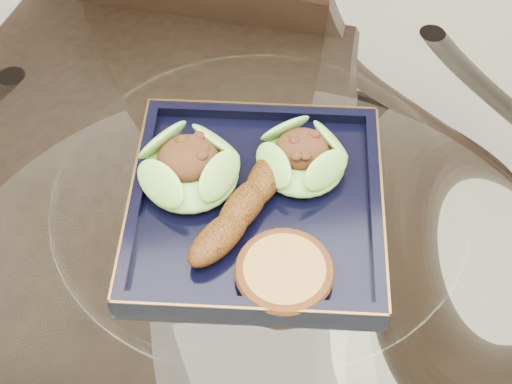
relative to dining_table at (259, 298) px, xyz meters
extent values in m
cylinder|color=white|center=(0.00, 0.00, 0.16)|extent=(1.10, 1.10, 0.01)
torus|color=black|center=(0.00, 0.00, 0.16)|extent=(1.13, 1.13, 0.02)
cylinder|color=black|center=(0.28, 0.28, -0.22)|extent=(0.04, 0.04, 0.75)
cylinder|color=black|center=(-0.28, 0.28, -0.22)|extent=(0.04, 0.04, 0.75)
cube|color=#311C10|center=(-0.10, 0.27, -0.12)|extent=(0.56, 0.56, 0.04)
cylinder|color=#311C10|center=(-0.34, 0.17, -0.37)|extent=(0.03, 0.03, 0.46)
cylinder|color=#311C10|center=(-0.20, 0.51, -0.37)|extent=(0.03, 0.03, 0.46)
cylinder|color=#311C10|center=(0.14, 0.37, -0.37)|extent=(0.03, 0.03, 0.46)
cube|color=black|center=(0.00, 0.02, 0.17)|extent=(0.32, 0.32, 0.02)
ellipsoid|color=#54952B|center=(-0.07, 0.06, 0.20)|extent=(0.13, 0.13, 0.04)
ellipsoid|color=#559D2D|center=(0.06, 0.05, 0.20)|extent=(0.10, 0.10, 0.03)
ellipsoid|color=#68330B|center=(-0.02, 0.00, 0.20)|extent=(0.14, 0.15, 0.03)
cylinder|color=#A27936|center=(0.01, -0.08, 0.19)|extent=(0.10, 0.10, 0.02)
camera|label=1|loc=(-0.07, -0.43, 0.80)|focal=50.00mm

